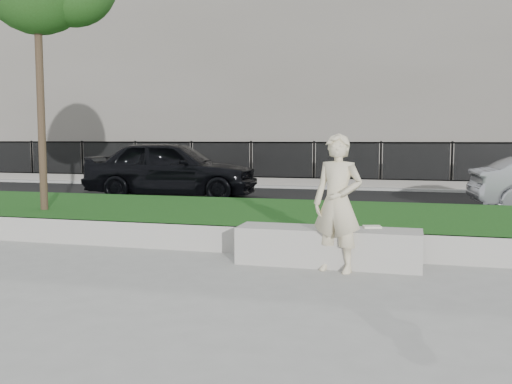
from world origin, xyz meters
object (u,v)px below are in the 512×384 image
(stone_bench, at_px, (328,247))
(man, at_px, (338,203))
(book, at_px, (372,227))
(car_dark, at_px, (172,169))

(stone_bench, distance_m, man, 0.74)
(stone_bench, bearing_deg, book, 18.47)
(book, relative_size, car_dark, 0.05)
(book, distance_m, car_dark, 9.20)
(man, bearing_deg, book, 67.16)
(book, bearing_deg, stone_bench, -177.24)
(man, relative_size, book, 7.65)
(stone_bench, xyz_separation_m, car_dark, (-5.40, 7.18, 0.61))
(book, height_order, car_dark, car_dark)
(man, bearing_deg, stone_bench, 129.69)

